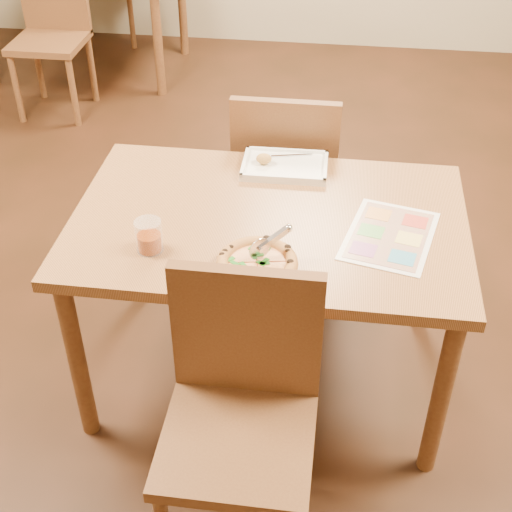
# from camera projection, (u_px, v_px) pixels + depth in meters

# --- Properties ---
(room) EXTENTS (7.00, 7.00, 7.00)m
(room) POSITION_uv_depth(u_px,v_px,m) (271.00, 29.00, 1.96)
(room) COLOR #341A0E
(room) RESTS_ON ground
(dining_table) EXTENTS (1.30, 0.85, 0.72)m
(dining_table) POSITION_uv_depth(u_px,v_px,m) (269.00, 239.00, 2.40)
(dining_table) COLOR #9F683F
(dining_table) RESTS_ON ground
(chair_near) EXTENTS (0.42, 0.42, 0.47)m
(chair_near) POSITION_uv_depth(u_px,v_px,m) (242.00, 385.00, 1.96)
(chair_near) COLOR brown
(chair_near) RESTS_ON ground
(chair_far) EXTENTS (0.42, 0.42, 0.47)m
(chair_far) POSITION_uv_depth(u_px,v_px,m) (286.00, 167.00, 2.91)
(chair_far) COLOR brown
(chair_far) RESTS_ON ground
(bg_chair_near) EXTENTS (0.42, 0.42, 0.47)m
(bg_chair_near) POSITION_uv_depth(u_px,v_px,m) (51.00, 18.00, 4.34)
(bg_chair_near) COLOR brown
(bg_chair_near) RESTS_ON ground
(plate) EXTENTS (0.25, 0.25, 0.01)m
(plate) POSITION_uv_depth(u_px,v_px,m) (256.00, 268.00, 2.12)
(plate) COLOR white
(plate) RESTS_ON dining_table
(pizza) EXTENTS (0.24, 0.24, 0.04)m
(pizza) POSITION_uv_depth(u_px,v_px,m) (257.00, 263.00, 2.11)
(pizza) COLOR #C38542
(pizza) RESTS_ON plate
(pizza_cutter) EXTENTS (0.11, 0.10, 0.08)m
(pizza_cutter) POSITION_uv_depth(u_px,v_px,m) (270.00, 242.00, 2.11)
(pizza_cutter) COLOR silver
(pizza_cutter) RESTS_ON pizza
(appetizer_tray) EXTENTS (0.31, 0.22, 0.06)m
(appetizer_tray) POSITION_uv_depth(u_px,v_px,m) (283.00, 166.00, 2.59)
(appetizer_tray) COLOR white
(appetizer_tray) RESTS_ON dining_table
(glass_tumbler) EXTENTS (0.08, 0.08, 0.10)m
(glass_tumbler) POSITION_uv_depth(u_px,v_px,m) (149.00, 238.00, 2.18)
(glass_tumbler) COLOR #85320A
(glass_tumbler) RESTS_ON dining_table
(menu) EXTENTS (0.34, 0.41, 0.00)m
(menu) POSITION_uv_depth(u_px,v_px,m) (390.00, 235.00, 2.26)
(menu) COLOR silver
(menu) RESTS_ON dining_table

